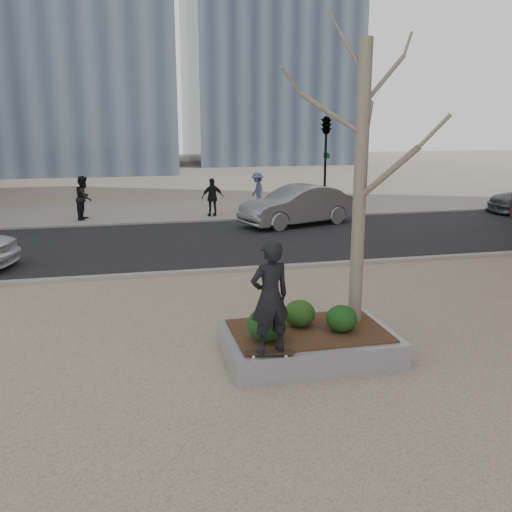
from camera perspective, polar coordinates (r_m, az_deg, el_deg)
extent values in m
plane|color=tan|center=(10.23, -0.22, -10.39)|extent=(120.00, 120.00, 0.00)
cube|color=black|center=(19.67, -6.67, 1.32)|extent=(60.00, 8.00, 0.02)
cube|color=gray|center=(26.52, -8.39, 4.44)|extent=(60.00, 6.00, 0.02)
cube|color=gray|center=(10.39, 5.23, -8.71)|extent=(3.00, 2.00, 0.45)
cube|color=#382314|center=(10.30, 5.26, -7.45)|extent=(2.70, 1.70, 0.04)
ellipsoid|color=black|center=(9.69, 1.10, -6.84)|extent=(0.67, 0.67, 0.57)
ellipsoid|color=#183811|center=(10.37, 4.38, -5.74)|extent=(0.57, 0.57, 0.48)
ellipsoid|color=#133D13|center=(10.21, 8.55, -6.20)|extent=(0.55, 0.55, 0.47)
imported|color=black|center=(8.93, 1.40, -4.14)|extent=(0.75, 0.58, 1.83)
imported|color=gray|center=(22.79, 4.18, 5.07)|extent=(5.00, 3.06, 1.56)
imported|color=black|center=(24.99, -16.82, 5.59)|extent=(0.88, 1.02, 1.82)
imported|color=#44507A|center=(26.81, 0.13, 6.55)|extent=(0.71, 1.14, 1.71)
imported|color=black|center=(24.83, -4.37, 5.88)|extent=(1.01, 0.52, 1.65)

